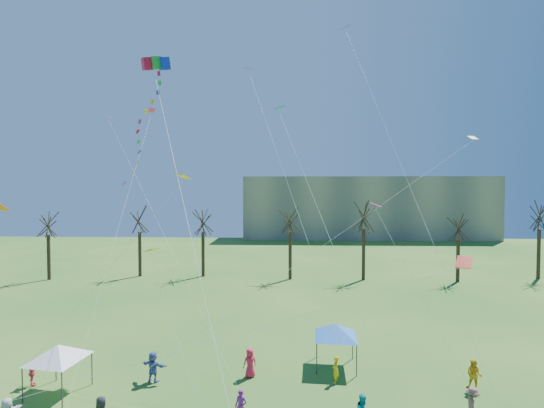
{
  "coord_description": "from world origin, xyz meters",
  "views": [
    {
      "loc": [
        2.0,
        -13.18,
        11.64
      ],
      "look_at": [
        1.33,
        5.0,
        11.0
      ],
      "focal_mm": 25.0,
      "sensor_mm": 36.0,
      "label": 1
    }
  ],
  "objects_px": {
    "distant_building": "(366,207)",
    "canopy_tent_white": "(58,352)",
    "big_box_kite": "(148,129)",
    "canopy_tent_blue": "(336,330)"
  },
  "relations": [
    {
      "from": "distant_building",
      "to": "canopy_tent_white",
      "type": "xyz_separation_m",
      "value": [
        -33.01,
        -74.32,
        -5.09
      ]
    },
    {
      "from": "big_box_kite",
      "to": "canopy_tent_white",
      "type": "relative_size",
      "value": 6.2
    },
    {
      "from": "distant_building",
      "to": "big_box_kite",
      "type": "relative_size",
      "value": 2.58
    },
    {
      "from": "big_box_kite",
      "to": "canopy_tent_blue",
      "type": "relative_size",
      "value": 6.12
    },
    {
      "from": "big_box_kite",
      "to": "canopy_tent_blue",
      "type": "height_order",
      "value": "big_box_kite"
    },
    {
      "from": "canopy_tent_blue",
      "to": "big_box_kite",
      "type": "bearing_deg",
      "value": -169.53
    },
    {
      "from": "canopy_tent_white",
      "to": "canopy_tent_blue",
      "type": "xyz_separation_m",
      "value": [
        16.31,
        3.95,
        0.01
      ]
    },
    {
      "from": "distant_building",
      "to": "big_box_kite",
      "type": "xyz_separation_m",
      "value": [
        -28.34,
        -72.52,
        7.84
      ]
    },
    {
      "from": "canopy_tent_white",
      "to": "canopy_tent_blue",
      "type": "distance_m",
      "value": 16.78
    },
    {
      "from": "distant_building",
      "to": "canopy_tent_blue",
      "type": "relative_size",
      "value": 15.8
    }
  ]
}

